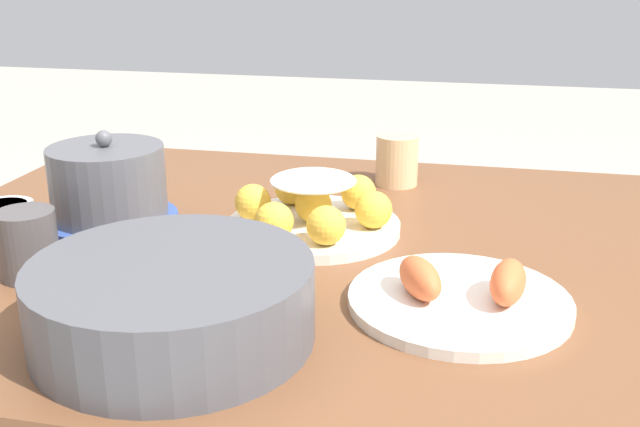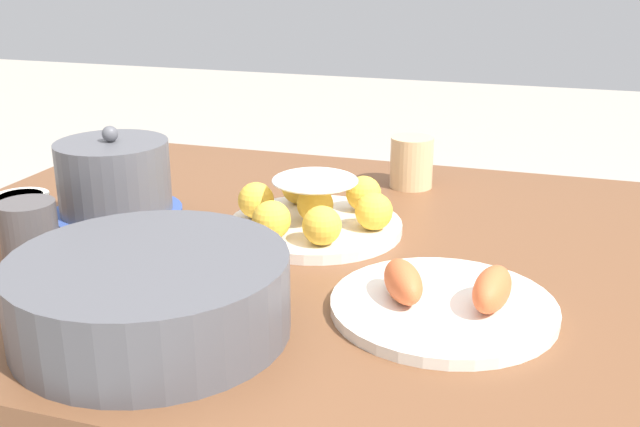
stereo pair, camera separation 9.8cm
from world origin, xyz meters
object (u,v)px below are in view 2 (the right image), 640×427
(warming_pot, at_px, (115,190))
(sauce_bowl, at_px, (22,203))
(seafood_platter, at_px, (445,301))
(cake_plate, at_px, (315,211))
(serving_bowl, at_px, (151,292))
(cup_far, at_px, (30,234))
(dining_table, at_px, (325,305))
(cup_near, at_px, (412,162))

(warming_pot, bearing_deg, sauce_bowl, -9.34)
(sauce_bowl, relative_size, seafood_platter, 0.33)
(seafood_platter, height_order, warming_pot, warming_pot)
(cake_plate, xyz_separation_m, seafood_platter, (-0.23, 0.21, -0.02))
(serving_bowl, bearing_deg, cake_plate, -102.22)
(sauce_bowl, distance_m, warming_pot, 0.21)
(serving_bowl, bearing_deg, sauce_bowl, -35.90)
(warming_pot, bearing_deg, cup_far, 74.85)
(dining_table, relative_size, cake_plate, 4.83)
(warming_pot, bearing_deg, seafood_platter, 167.00)
(cup_near, xyz_separation_m, cup_far, (0.43, 0.52, -0.00))
(cake_plate, height_order, cup_near, same)
(cake_plate, xyz_separation_m, cup_far, (0.33, 0.24, 0.01))
(cake_plate, relative_size, cup_far, 2.91)
(serving_bowl, relative_size, cup_far, 3.41)
(seafood_platter, bearing_deg, cup_far, 3.14)
(cake_plate, distance_m, cup_far, 0.41)
(dining_table, relative_size, warming_pot, 6.59)
(serving_bowl, bearing_deg, cup_far, -24.78)
(seafood_platter, xyz_separation_m, cup_near, (0.14, -0.49, 0.03))
(seafood_platter, height_order, cup_far, cup_far)
(cup_near, height_order, cup_far, same)
(dining_table, distance_m, cake_plate, 0.14)
(seafood_platter, xyz_separation_m, cup_far, (0.56, 0.03, 0.03))
(cup_near, bearing_deg, warming_pot, 43.76)
(warming_pot, bearing_deg, dining_table, -172.84)
(dining_table, bearing_deg, cake_plate, -57.34)
(dining_table, height_order, cup_far, cup_far)
(cup_far, bearing_deg, serving_bowl, 155.22)
(cake_plate, distance_m, serving_bowl, 0.37)
(cake_plate, distance_m, seafood_platter, 0.31)
(cake_plate, bearing_deg, seafood_platter, 137.72)
(cake_plate, xyz_separation_m, warming_pot, (0.29, 0.09, 0.03))
(dining_table, relative_size, cup_near, 14.01)
(dining_table, xyz_separation_m, serving_bowl, (0.11, 0.31, 0.15))
(serving_bowl, distance_m, warming_pot, 0.34)
(dining_table, distance_m, warming_pot, 0.36)
(seafood_platter, relative_size, cup_near, 2.94)
(cake_plate, relative_size, seafood_platter, 0.99)
(serving_bowl, distance_m, cup_near, 0.66)
(serving_bowl, bearing_deg, warming_pot, -51.70)
(dining_table, xyz_separation_m, warming_pot, (0.32, 0.04, 0.16))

